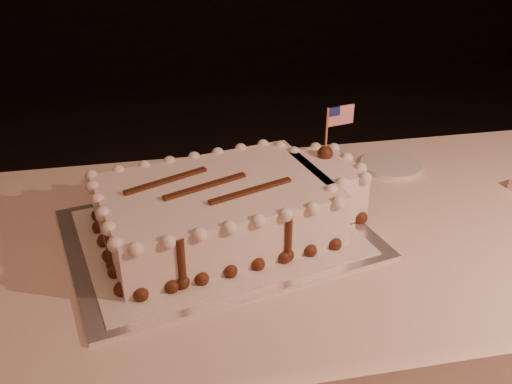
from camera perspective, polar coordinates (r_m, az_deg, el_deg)
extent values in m
cube|color=beige|center=(1.41, 0.55, -17.14)|extent=(2.40, 0.80, 0.75)
cube|color=white|center=(1.17, -3.87, -4.17)|extent=(0.67, 0.56, 0.01)
cube|color=silver|center=(1.16, -3.88, -3.97)|extent=(0.60, 0.50, 0.00)
cube|color=white|center=(1.13, -3.97, -1.70)|extent=(0.49, 0.38, 0.10)
cube|color=white|center=(1.23, 7.07, 0.69)|extent=(0.14, 0.19, 0.10)
sphere|color=#512614|center=(1.00, -11.45, -10.01)|extent=(0.03, 0.03, 0.03)
sphere|color=#512614|center=(1.01, -8.43, -9.32)|extent=(0.03, 0.03, 0.03)
sphere|color=#512614|center=(1.02, -5.47, -8.62)|extent=(0.03, 0.03, 0.03)
sphere|color=#512614|center=(1.04, -2.60, -7.92)|extent=(0.03, 0.03, 0.03)
sphere|color=#512614|center=(1.05, 0.18, -7.21)|extent=(0.03, 0.03, 0.03)
sphere|color=#512614|center=(1.07, 2.85, -6.52)|extent=(0.03, 0.03, 0.03)
sphere|color=#512614|center=(1.09, 5.42, -5.84)|extent=(0.03, 0.03, 0.03)
sphere|color=#512614|center=(1.12, 7.89, -5.17)|extent=(0.03, 0.03, 0.03)
sphere|color=#512614|center=(1.15, 7.22, -3.94)|extent=(0.03, 0.03, 0.03)
sphere|color=#512614|center=(1.18, 8.26, -3.11)|extent=(0.03, 0.03, 0.03)
sphere|color=#512614|center=(1.21, 10.47, -2.54)|extent=(0.03, 0.03, 0.03)
sphere|color=#512614|center=(1.24, 10.04, -1.53)|extent=(0.03, 0.03, 0.03)
sphere|color=#512614|center=(1.28, 8.75, -0.41)|extent=(0.03, 0.03, 0.03)
sphere|color=#512614|center=(1.32, 7.52, 0.64)|extent=(0.03, 0.03, 0.03)
sphere|color=#512614|center=(1.32, 5.78, 0.71)|extent=(0.03, 0.03, 0.03)
sphere|color=#512614|center=(1.30, 3.68, 0.26)|extent=(0.03, 0.03, 0.03)
sphere|color=#512614|center=(1.32, 2.34, 0.89)|extent=(0.03, 0.03, 0.03)
sphere|color=#512614|center=(1.33, 0.69, 1.06)|extent=(0.03, 0.03, 0.03)
sphere|color=#512614|center=(1.31, -1.48, 0.62)|extent=(0.03, 0.03, 0.03)
sphere|color=#512614|center=(1.29, -3.70, 0.16)|extent=(0.03, 0.03, 0.03)
sphere|color=#512614|center=(1.28, -5.99, -0.31)|extent=(0.03, 0.03, 0.03)
sphere|color=#512614|center=(1.27, -8.32, -0.79)|extent=(0.03, 0.03, 0.03)
sphere|color=#512614|center=(1.26, -10.70, -1.28)|extent=(0.03, 0.03, 0.03)
sphere|color=#512614|center=(1.25, -13.11, -1.77)|extent=(0.03, 0.03, 0.03)
sphere|color=#512614|center=(1.24, -15.55, -2.26)|extent=(0.03, 0.03, 0.03)
sphere|color=#512614|center=(1.20, -15.45, -3.41)|extent=(0.03, 0.03, 0.03)
sphere|color=#512614|center=(1.15, -14.98, -4.74)|extent=(0.03, 0.03, 0.03)
sphere|color=#512614|center=(1.11, -14.47, -6.19)|extent=(0.03, 0.03, 0.03)
sphere|color=#512614|center=(1.06, -13.91, -7.75)|extent=(0.03, 0.03, 0.03)
sphere|color=#512614|center=(1.02, -13.31, -9.44)|extent=(0.03, 0.03, 0.03)
sphere|color=white|center=(0.95, -11.99, -5.65)|extent=(0.03, 0.03, 0.03)
sphere|color=white|center=(0.96, -8.82, -4.96)|extent=(0.03, 0.03, 0.03)
sphere|color=white|center=(0.97, -5.73, -4.28)|extent=(0.03, 0.03, 0.03)
sphere|color=white|center=(0.98, -2.72, -3.60)|extent=(0.03, 0.03, 0.03)
sphere|color=white|center=(1.00, 0.18, -2.94)|extent=(0.03, 0.03, 0.03)
sphere|color=white|center=(1.02, 2.98, -2.29)|extent=(0.03, 0.03, 0.03)
sphere|color=white|center=(1.04, 5.66, -1.66)|extent=(0.03, 0.03, 0.03)
sphere|color=white|center=(1.07, 8.21, -1.06)|extent=(0.03, 0.03, 0.03)
sphere|color=white|center=(1.11, 7.51, 0.09)|extent=(0.03, 0.03, 0.03)
sphere|color=white|center=(1.14, 8.58, 0.85)|extent=(0.03, 0.03, 0.03)
sphere|color=white|center=(1.16, 10.87, 1.35)|extent=(0.03, 0.03, 0.03)
sphere|color=white|center=(1.20, 10.42, 2.28)|extent=(0.03, 0.03, 0.03)
sphere|color=white|center=(1.24, 9.06, 3.31)|extent=(0.03, 0.03, 0.03)
sphere|color=white|center=(1.28, 7.79, 4.28)|extent=(0.03, 0.03, 0.03)
sphere|color=white|center=(1.28, 5.99, 4.35)|extent=(0.03, 0.03, 0.03)
sphere|color=white|center=(1.26, 3.81, 3.96)|extent=(0.03, 0.03, 0.03)
sphere|color=white|center=(1.28, 2.42, 4.54)|extent=(0.03, 0.03, 0.03)
sphere|color=white|center=(1.29, 0.71, 4.69)|extent=(0.03, 0.03, 0.03)
sphere|color=white|center=(1.27, -1.53, 4.29)|extent=(0.03, 0.03, 0.03)
sphere|color=white|center=(1.25, -3.84, 3.87)|extent=(0.03, 0.03, 0.03)
sphere|color=white|center=(1.24, -6.20, 3.43)|extent=(0.03, 0.03, 0.03)
sphere|color=white|center=(1.22, -8.62, 2.97)|extent=(0.03, 0.03, 0.03)
sphere|color=white|center=(1.21, -11.09, 2.50)|extent=(0.03, 0.03, 0.03)
sphere|color=white|center=(1.20, -13.59, 2.02)|extent=(0.03, 0.03, 0.03)
sphere|color=white|center=(1.20, -16.12, 1.53)|extent=(0.03, 0.03, 0.03)
sphere|color=white|center=(1.15, -16.03, 0.47)|extent=(0.03, 0.03, 0.03)
sphere|color=white|center=(1.11, -15.57, -0.75)|extent=(0.03, 0.03, 0.03)
sphere|color=white|center=(1.06, -15.07, -2.09)|extent=(0.03, 0.03, 0.03)
sphere|color=white|center=(1.01, -14.52, -3.54)|extent=(0.03, 0.03, 0.03)
sphere|color=white|center=(0.97, -13.92, -5.13)|extent=(0.03, 0.03, 0.03)
cylinder|color=#512614|center=(0.99, -7.47, -7.04)|extent=(0.01, 0.01, 0.10)
sphere|color=#512614|center=(1.01, -7.32, -8.95)|extent=(0.03, 0.03, 0.03)
cylinder|color=#512614|center=(1.05, 3.25, -4.47)|extent=(0.01, 0.01, 0.10)
sphere|color=#512614|center=(1.07, 3.18, -6.33)|extent=(0.03, 0.03, 0.03)
cylinder|color=#512614|center=(1.16, 8.12, -1.32)|extent=(0.01, 0.01, 0.10)
sphere|color=#512614|center=(1.18, 7.98, -3.08)|extent=(0.03, 0.03, 0.03)
cylinder|color=#512614|center=(1.29, 8.11, 1.98)|extent=(0.01, 0.01, 0.10)
sphere|color=#512614|center=(1.31, 7.98, 0.35)|extent=(0.03, 0.03, 0.03)
cylinder|color=#512614|center=(1.32, 1.99, 2.96)|extent=(0.01, 0.01, 0.10)
sphere|color=#512614|center=(1.34, 1.96, 1.35)|extent=(0.03, 0.03, 0.03)
cylinder|color=#512614|center=(1.26, -6.38, 1.39)|extent=(0.01, 0.01, 0.10)
sphere|color=#512614|center=(1.28, -6.28, -0.28)|extent=(0.03, 0.03, 0.03)
cylinder|color=#512614|center=(1.22, -15.50, -0.42)|extent=(0.01, 0.01, 0.10)
sphere|color=#512614|center=(1.24, -15.26, -2.11)|extent=(0.03, 0.03, 0.03)
cylinder|color=#512614|center=(1.06, -14.41, -5.20)|extent=(0.01, 0.01, 0.10)
sphere|color=#512614|center=(1.08, -14.14, -7.05)|extent=(0.03, 0.03, 0.03)
cube|color=#512614|center=(1.13, -8.96, 1.15)|extent=(0.17, 0.09, 0.01)
cube|color=#512614|center=(1.10, -5.09, 0.61)|extent=(0.17, 0.08, 0.01)
cube|color=#512614|center=(1.08, -0.51, 0.15)|extent=(0.17, 0.07, 0.01)
sphere|color=#512614|center=(1.23, 6.93, 3.86)|extent=(0.03, 0.03, 0.03)
cylinder|color=#B97B4F|center=(1.22, 7.04, 5.56)|extent=(0.00, 0.00, 0.13)
cube|color=red|center=(1.22, 8.49, 7.59)|extent=(0.06, 0.02, 0.04)
cube|color=navy|center=(1.20, 7.84, 7.99)|extent=(0.03, 0.01, 0.02)
cylinder|color=silver|center=(1.47, 13.33, 2.63)|extent=(0.15, 0.15, 0.01)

